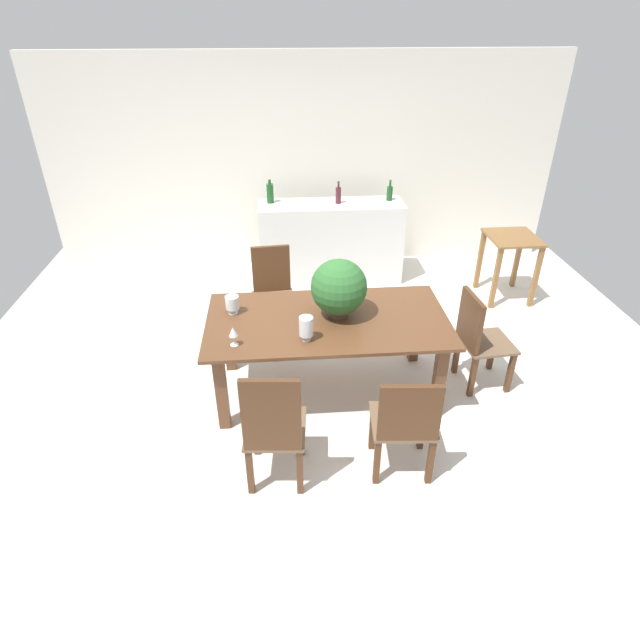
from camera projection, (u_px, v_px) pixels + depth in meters
name	position (u px, v px, depth m)	size (l,w,h in m)	color
ground_plane	(324.00, 370.00, 4.98)	(7.04, 7.04, 0.00)	silver
back_wall	(306.00, 164.00, 6.53)	(6.40, 0.10, 2.60)	silver
dining_table	(327.00, 330.00, 4.40)	(2.03, 1.07, 0.74)	brown
chair_near_left	(274.00, 427.00, 3.51)	(0.46, 0.49, 1.02)	#4C2D19
chair_foot_end	(478.00, 336.00, 4.55)	(0.46, 0.47, 0.92)	#4C2D19
chair_far_left	(273.00, 288.00, 5.32)	(0.46, 0.46, 0.94)	#4C2D19
chair_near_right	(406.00, 422.00, 3.61)	(0.49, 0.46, 0.90)	#4C2D19
flower_centerpiece	(339.00, 288.00, 4.26)	(0.47, 0.47, 0.50)	#4C3828
crystal_vase_left	(306.00, 327.00, 4.01)	(0.11, 0.11, 0.20)	silver
crystal_vase_center_near	(232.00, 303.00, 4.38)	(0.12, 0.12, 0.16)	silver
wine_glass	(233.00, 332.00, 3.95)	(0.07, 0.07, 0.16)	silver
kitchen_counter	(331.00, 242.00, 6.44)	(1.74, 0.51, 0.99)	silver
wine_bottle_dark	(390.00, 193.00, 6.25)	(0.07, 0.07, 0.25)	#194C1E
wine_bottle_tall	(338.00, 195.00, 6.14)	(0.07, 0.07, 0.26)	#511E28
wine_bottle_clear	(270.00, 193.00, 6.15)	(0.08, 0.08, 0.28)	#194C1E
side_table	(510.00, 252.00, 5.97)	(0.55, 0.59, 0.77)	brown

